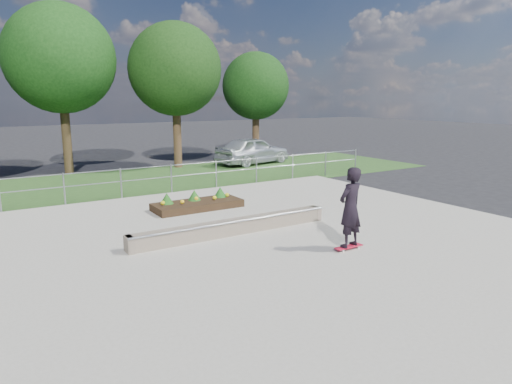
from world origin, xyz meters
TOP-DOWN VIEW (x-y plane):
  - ground at (0.00, 0.00)m, footprint 120.00×120.00m
  - grass_verge at (0.00, 11.00)m, footprint 30.00×8.00m
  - concrete_slab at (0.00, 0.00)m, footprint 15.00×15.00m
  - fence at (0.00, 7.50)m, footprint 20.06×0.06m
  - tree_mid_left at (-2.50, 15.00)m, footprint 5.25×5.25m
  - tree_mid_right at (3.00, 14.00)m, footprint 4.90×4.90m
  - tree_far_right at (9.00, 15.50)m, footprint 4.20×4.20m
  - grind_ledge at (-0.71, 1.23)m, footprint 6.00×0.44m
  - planter_bed at (-0.29, 4.49)m, footprint 3.00×1.20m
  - skateboarder at (1.07, -1.46)m, footprint 0.80×0.60m
  - parked_car at (7.16, 12.91)m, footprint 4.93×2.74m

SIDE VIEW (x-z plane):
  - ground at x=0.00m, z-range 0.00..0.00m
  - grass_verge at x=0.00m, z-range 0.00..0.02m
  - concrete_slab at x=0.00m, z-range 0.00..0.06m
  - planter_bed at x=-0.29m, z-range -0.06..0.55m
  - grind_ledge at x=-0.71m, z-range 0.05..0.48m
  - fence at x=0.00m, z-range 0.17..1.37m
  - parked_car at x=7.16m, z-range 0.00..1.59m
  - skateboarder at x=1.07m, z-range 0.10..2.17m
  - tree_far_right at x=9.00m, z-range 1.18..7.78m
  - tree_mid_right at x=3.00m, z-range 1.38..9.08m
  - tree_mid_left at x=-2.50m, z-range 1.48..9.73m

